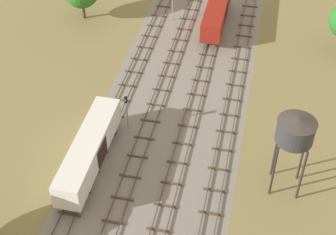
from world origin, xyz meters
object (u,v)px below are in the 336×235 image
signal_post_near (127,108)px  freight_boxcar_centre_left_midfar (217,11)px  signal_post_nearest (173,0)px  water_tower (296,131)px  freight_boxcar_far_left_mid (89,150)px

signal_post_near → freight_boxcar_centre_left_midfar: bearing=74.9°
signal_post_nearest → signal_post_near: size_ratio=1.09×
signal_post_nearest → water_tower: bearing=-59.1°
freight_boxcar_far_left_mid → freight_boxcar_centre_left_midfar: bearing=74.1°
freight_boxcar_far_left_mid → freight_boxcar_centre_left_midfar: size_ratio=1.00×
freight_boxcar_centre_left_midfar → water_tower: water_tower is taller
water_tower → signal_post_near: 19.26m
freight_boxcar_centre_left_midfar → signal_post_nearest: (-6.75, 0.11, 0.97)m
freight_boxcar_centre_left_midfar → freight_boxcar_far_left_mid: bearing=-105.9°
freight_boxcar_far_left_mid → water_tower: bearing=4.4°
freight_boxcar_far_left_mid → signal_post_near: (2.24, 6.55, 0.70)m
freight_boxcar_centre_left_midfar → signal_post_near: signal_post_near is taller
freight_boxcar_centre_left_midfar → water_tower: bearing=-69.4°
signal_post_nearest → signal_post_near: (-0.00, -25.15, -0.26)m
freight_boxcar_far_left_mid → water_tower: size_ratio=1.51×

